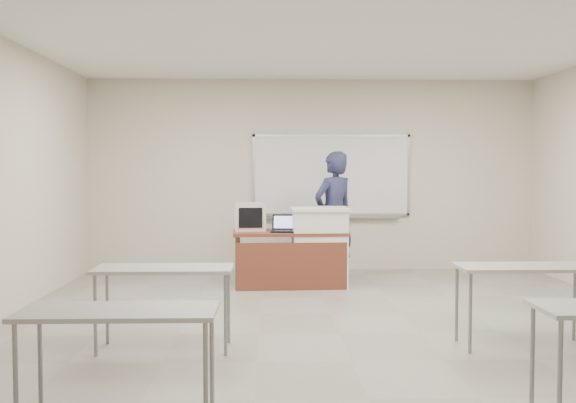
{
  "coord_description": "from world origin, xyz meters",
  "views": [
    {
      "loc": [
        -0.68,
        -6.1,
        1.58
      ],
      "look_at": [
        -0.43,
        2.2,
        1.17
      ],
      "focal_mm": 40.0,
      "sensor_mm": 36.0,
      "label": 1
    }
  ],
  "objects_px": {
    "instructor_desk": "(290,246)",
    "laptop": "(283,228)",
    "crt_monitor": "(250,217)",
    "mouse": "(331,231)",
    "presenter": "(334,216)",
    "keyboard": "(331,207)",
    "podium": "(319,247)",
    "whiteboard": "(331,176)"
  },
  "relations": [
    {
      "from": "laptop",
      "to": "keyboard",
      "type": "relative_size",
      "value": 0.75
    },
    {
      "from": "laptop",
      "to": "presenter",
      "type": "relative_size",
      "value": 0.17
    },
    {
      "from": "instructor_desk",
      "to": "presenter",
      "type": "relative_size",
      "value": 0.83
    },
    {
      "from": "keyboard",
      "to": "presenter",
      "type": "relative_size",
      "value": 0.22
    },
    {
      "from": "instructor_desk",
      "to": "podium",
      "type": "relative_size",
      "value": 1.43
    },
    {
      "from": "whiteboard",
      "to": "presenter",
      "type": "height_order",
      "value": "whiteboard"
    },
    {
      "from": "whiteboard",
      "to": "crt_monitor",
      "type": "distance_m",
      "value": 1.84
    },
    {
      "from": "whiteboard",
      "to": "podium",
      "type": "bearing_deg",
      "value": -101.6
    },
    {
      "from": "whiteboard",
      "to": "presenter",
      "type": "distance_m",
      "value": 1.06
    },
    {
      "from": "mouse",
      "to": "keyboard",
      "type": "xyz_separation_m",
      "value": [
        -0.0,
        -0.01,
        0.32
      ]
    },
    {
      "from": "keyboard",
      "to": "podium",
      "type": "bearing_deg",
      "value": 147.33
    },
    {
      "from": "laptop",
      "to": "mouse",
      "type": "relative_size",
      "value": 3.25
    },
    {
      "from": "podium",
      "to": "keyboard",
      "type": "relative_size",
      "value": 2.58
    },
    {
      "from": "presenter",
      "to": "laptop",
      "type": "bearing_deg",
      "value": 2.44
    },
    {
      "from": "laptop",
      "to": "keyboard",
      "type": "height_order",
      "value": "keyboard"
    },
    {
      "from": "laptop",
      "to": "presenter",
      "type": "distance_m",
      "value": 0.96
    },
    {
      "from": "instructor_desk",
      "to": "mouse",
      "type": "relative_size",
      "value": 16.11
    },
    {
      "from": "whiteboard",
      "to": "podium",
      "type": "height_order",
      "value": "whiteboard"
    },
    {
      "from": "instructor_desk",
      "to": "laptop",
      "type": "distance_m",
      "value": 0.27
    },
    {
      "from": "instructor_desk",
      "to": "mouse",
      "type": "xyz_separation_m",
      "value": [
        0.55,
        -0.09,
        0.21
      ]
    },
    {
      "from": "laptop",
      "to": "presenter",
      "type": "bearing_deg",
      "value": 44.99
    },
    {
      "from": "mouse",
      "to": "presenter",
      "type": "xyz_separation_m",
      "value": [
        0.1,
        0.67,
        0.15
      ]
    },
    {
      "from": "presenter",
      "to": "mouse",
      "type": "bearing_deg",
      "value": 45.68
    },
    {
      "from": "laptop",
      "to": "whiteboard",
      "type": "bearing_deg",
      "value": 68.55
    },
    {
      "from": "presenter",
      "to": "podium",
      "type": "bearing_deg",
      "value": 30.26
    },
    {
      "from": "whiteboard",
      "to": "laptop",
      "type": "relative_size",
      "value": 8.01
    },
    {
      "from": "whiteboard",
      "to": "laptop",
      "type": "height_order",
      "value": "whiteboard"
    },
    {
      "from": "instructor_desk",
      "to": "mouse",
      "type": "distance_m",
      "value": 0.6
    },
    {
      "from": "whiteboard",
      "to": "instructor_desk",
      "type": "relative_size",
      "value": 1.61
    },
    {
      "from": "mouse",
      "to": "crt_monitor",
      "type": "bearing_deg",
      "value": 170.23
    },
    {
      "from": "laptop",
      "to": "podium",
      "type": "bearing_deg",
      "value": 9.71
    },
    {
      "from": "crt_monitor",
      "to": "keyboard",
      "type": "xyz_separation_m",
      "value": [
        1.1,
        -0.34,
        0.14
      ]
    },
    {
      "from": "presenter",
      "to": "keyboard",
      "type": "bearing_deg",
      "value": 45.72
    },
    {
      "from": "keyboard",
      "to": "presenter",
      "type": "bearing_deg",
      "value": 85.56
    },
    {
      "from": "crt_monitor",
      "to": "laptop",
      "type": "bearing_deg",
      "value": -33.57
    },
    {
      "from": "mouse",
      "to": "keyboard",
      "type": "bearing_deg",
      "value": -89.39
    },
    {
      "from": "mouse",
      "to": "keyboard",
      "type": "height_order",
      "value": "keyboard"
    },
    {
      "from": "crt_monitor",
      "to": "mouse",
      "type": "xyz_separation_m",
      "value": [
        1.1,
        -0.33,
        -0.17
      ]
    },
    {
      "from": "podium",
      "to": "whiteboard",
      "type": "bearing_deg",
      "value": 76.38
    },
    {
      "from": "podium",
      "to": "instructor_desk",
      "type": "bearing_deg",
      "value": 179.72
    },
    {
      "from": "keyboard",
      "to": "instructor_desk",
      "type": "bearing_deg",
      "value": 173.72
    },
    {
      "from": "keyboard",
      "to": "presenter",
      "type": "xyz_separation_m",
      "value": [
        0.1,
        0.68,
        -0.16
      ]
    }
  ]
}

